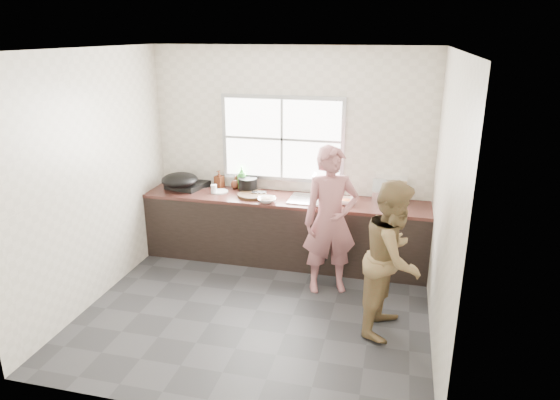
% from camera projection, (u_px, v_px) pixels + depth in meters
% --- Properties ---
extents(floor, '(3.60, 3.20, 0.01)m').
position_uv_depth(floor, '(257.00, 311.00, 5.37)').
color(floor, '#29292B').
rests_on(floor, ground).
extents(ceiling, '(3.60, 3.20, 0.01)m').
position_uv_depth(ceiling, '(252.00, 48.00, 4.51)').
color(ceiling, silver).
rests_on(ceiling, wall_back).
extents(wall_back, '(3.60, 0.01, 2.70)m').
position_uv_depth(wall_back, '(290.00, 154.00, 6.42)').
color(wall_back, beige).
rests_on(wall_back, ground).
extents(wall_left, '(0.01, 3.20, 2.70)m').
position_uv_depth(wall_left, '(93.00, 179.00, 5.35)').
color(wall_left, beige).
rests_on(wall_left, ground).
extents(wall_right, '(0.01, 3.20, 2.70)m').
position_uv_depth(wall_right, '(445.00, 205.00, 4.53)').
color(wall_right, beige).
rests_on(wall_right, ground).
extents(wall_front, '(3.60, 0.01, 2.70)m').
position_uv_depth(wall_front, '(189.00, 259.00, 3.46)').
color(wall_front, beige).
rests_on(wall_front, ground).
extents(cabinet, '(3.60, 0.62, 0.82)m').
position_uv_depth(cabinet, '(284.00, 231.00, 6.43)').
color(cabinet, black).
rests_on(cabinet, floor).
extents(countertop, '(3.60, 0.64, 0.04)m').
position_uv_depth(countertop, '(284.00, 199.00, 6.29)').
color(countertop, '#3B1D18').
rests_on(countertop, cabinet).
extents(sink, '(0.55, 0.45, 0.02)m').
position_uv_depth(sink, '(312.00, 200.00, 6.20)').
color(sink, silver).
rests_on(sink, countertop).
extents(faucet, '(0.02, 0.02, 0.30)m').
position_uv_depth(faucet, '(315.00, 184.00, 6.34)').
color(faucet, silver).
rests_on(faucet, countertop).
extents(window_frame, '(1.60, 0.05, 1.10)m').
position_uv_depth(window_frame, '(282.00, 139.00, 6.36)').
color(window_frame, '#9EA0A5').
rests_on(window_frame, wall_back).
extents(window_glazing, '(1.50, 0.01, 1.00)m').
position_uv_depth(window_glazing, '(282.00, 139.00, 6.34)').
color(window_glazing, white).
rests_on(window_glazing, window_frame).
extents(woman, '(0.67, 0.56, 1.59)m').
position_uv_depth(woman, '(330.00, 225.00, 5.57)').
color(woman, '#A56365').
rests_on(woman, floor).
extents(person_side, '(0.74, 0.86, 1.55)m').
position_uv_depth(person_side, '(393.00, 258.00, 4.82)').
color(person_side, brown).
rests_on(person_side, floor).
extents(cutting_board, '(0.48, 0.48, 0.04)m').
position_uv_depth(cutting_board, '(252.00, 195.00, 6.33)').
color(cutting_board, black).
rests_on(cutting_board, countertop).
extents(cleaver, '(0.20, 0.13, 0.01)m').
position_uv_depth(cleaver, '(259.00, 192.00, 6.37)').
color(cleaver, '#ACAFB2').
rests_on(cleaver, cutting_board).
extents(bowl_mince, '(0.28, 0.28, 0.06)m').
position_uv_depth(bowl_mince, '(267.00, 200.00, 6.12)').
color(bowl_mince, white).
rests_on(bowl_mince, countertop).
extents(bowl_crabs, '(0.18, 0.18, 0.05)m').
position_uv_depth(bowl_crabs, '(346.00, 202.00, 6.06)').
color(bowl_crabs, white).
rests_on(bowl_crabs, countertop).
extents(bowl_held, '(0.20, 0.20, 0.05)m').
position_uv_depth(bowl_held, '(318.00, 204.00, 5.98)').
color(bowl_held, silver).
rests_on(bowl_held, countertop).
extents(black_pot, '(0.30, 0.30, 0.18)m').
position_uv_depth(black_pot, '(248.00, 185.00, 6.53)').
color(black_pot, black).
rests_on(black_pot, countertop).
extents(plate_food, '(0.28, 0.28, 0.02)m').
position_uv_depth(plate_food, '(220.00, 192.00, 6.50)').
color(plate_food, silver).
rests_on(plate_food, countertop).
extents(bottle_green, '(0.16, 0.16, 0.32)m').
position_uv_depth(bottle_green, '(242.00, 177.00, 6.59)').
color(bottle_green, green).
rests_on(bottle_green, countertop).
extents(bottle_brown_tall, '(0.12, 0.12, 0.21)m').
position_uv_depth(bottle_brown_tall, '(219.00, 180.00, 6.68)').
color(bottle_brown_tall, '#522614').
rests_on(bottle_brown_tall, countertop).
extents(bottle_brown_short, '(0.15, 0.15, 0.16)m').
position_uv_depth(bottle_brown_short, '(236.00, 183.00, 6.63)').
color(bottle_brown_short, '#411C10').
rests_on(bottle_brown_short, countertop).
extents(glass_jar, '(0.08, 0.08, 0.11)m').
position_uv_depth(glass_jar, '(214.00, 189.00, 6.45)').
color(glass_jar, white).
rests_on(glass_jar, countertop).
extents(burner, '(0.54, 0.54, 0.07)m').
position_uv_depth(burner, '(188.00, 185.00, 6.71)').
color(burner, black).
rests_on(burner, countertop).
extents(wok, '(0.60, 0.60, 0.18)m').
position_uv_depth(wok, '(180.00, 180.00, 6.51)').
color(wok, black).
rests_on(wok, burner).
extents(dish_rack, '(0.42, 0.30, 0.30)m').
position_uv_depth(dish_rack, '(390.00, 188.00, 6.16)').
color(dish_rack, white).
rests_on(dish_rack, countertop).
extents(pot_lid_left, '(0.34, 0.34, 0.01)m').
position_uv_depth(pot_lid_left, '(190.00, 187.00, 6.71)').
color(pot_lid_left, '#B0B1B7').
rests_on(pot_lid_left, countertop).
extents(pot_lid_right, '(0.24, 0.24, 0.01)m').
position_uv_depth(pot_lid_right, '(203.00, 186.00, 6.75)').
color(pot_lid_right, '#A5A6AC').
rests_on(pot_lid_right, countertop).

